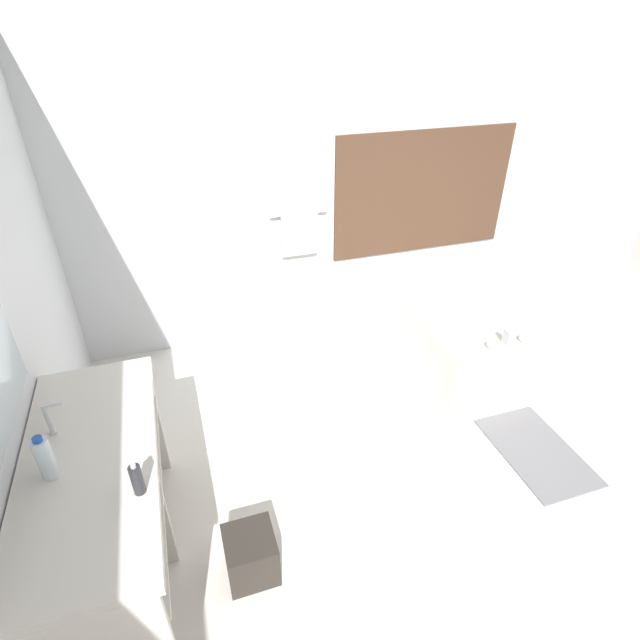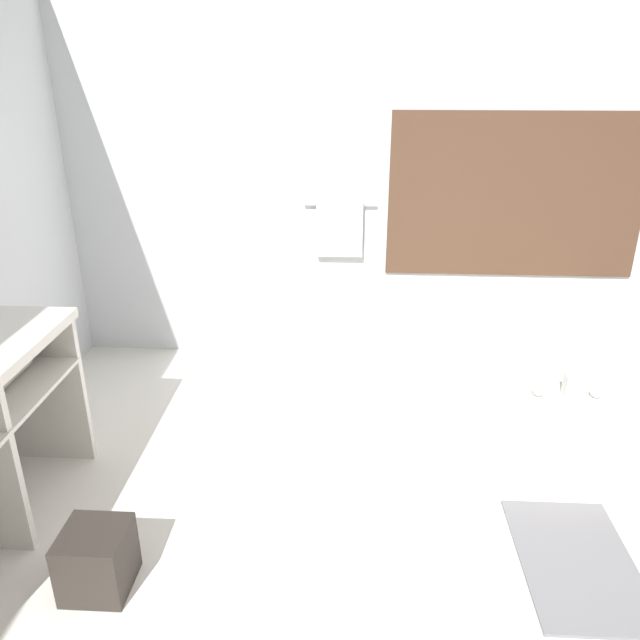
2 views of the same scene
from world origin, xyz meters
name	(u,v)px [view 2 (image 2 of 2)]	position (x,y,z in m)	size (l,w,h in m)	color
ground_plane	(393,578)	(0.00, 0.00, 0.00)	(16.00, 16.00, 0.00)	silver
wall_back_with_blinds	(389,173)	(0.03, 2.23, 1.34)	(7.40, 0.13, 2.70)	silver
bathtub	(527,373)	(0.88, 1.41, 0.28)	(0.91, 1.56, 0.62)	silver
waste_bin	(97,560)	(-1.24, -0.11, 0.14)	(0.27, 0.27, 0.28)	#2D2823
bath_mat	(577,562)	(0.82, 0.13, 0.01)	(0.50, 0.79, 0.02)	slate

